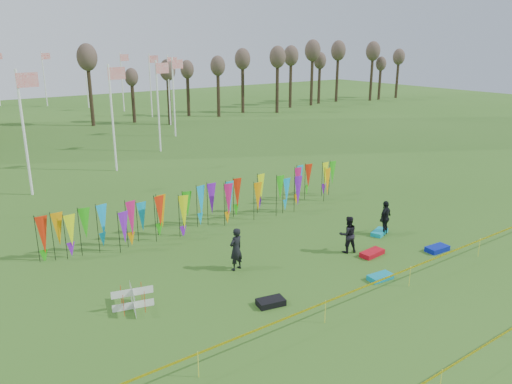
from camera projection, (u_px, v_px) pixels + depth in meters
ground at (334, 291)px, 20.03m from camera, size 160.00×160.00×0.00m
banner_row at (220, 202)px, 26.83m from camera, size 18.64×0.64×2.21m
caution_tape_near at (358, 290)px, 18.53m from camera, size 26.00×0.02×0.90m
caution_tape_far at (476, 352)px, 14.86m from camera, size 26.00×0.02×0.90m
tree_line at (280, 65)px, 70.23m from camera, size 53.92×1.92×7.84m
box_kite at (133, 299)px, 18.58m from camera, size 0.78×0.78×0.87m
person_left at (236, 249)px, 21.67m from camera, size 0.80×0.66×1.93m
person_mid at (348, 234)px, 23.49m from camera, size 1.01×0.82×1.79m
person_right at (385, 218)px, 25.61m from camera, size 1.19×0.87×1.83m
kite_bag_turquoise at (380, 277)px, 21.01m from camera, size 1.13×0.64×0.22m
kite_bag_blue at (437, 249)px, 23.83m from camera, size 1.18×0.68×0.24m
kite_bag_red at (372, 253)px, 23.34m from camera, size 1.28×0.67×0.23m
kite_bag_black at (271, 302)px, 18.98m from camera, size 1.15×0.81×0.24m
kite_bag_teal at (379, 232)px, 25.88m from camera, size 1.23×0.88×0.21m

